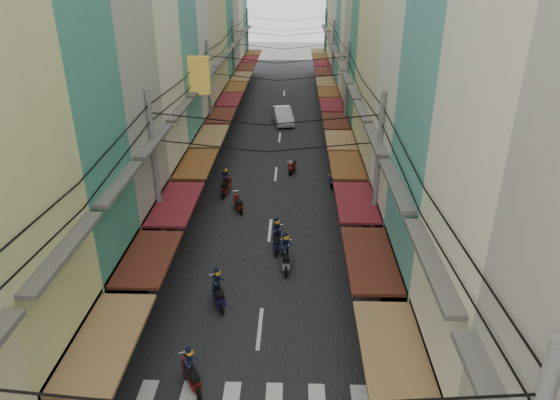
% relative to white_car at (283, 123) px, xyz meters
% --- Properties ---
extents(ground, '(160.00, 160.00, 0.00)m').
position_rel_white_car_xyz_m(ground, '(-0.14, -26.26, 0.00)').
color(ground, slate).
rests_on(ground, ground).
extents(road, '(10.00, 80.00, 0.02)m').
position_rel_white_car_xyz_m(road, '(-0.14, -6.26, 0.01)').
color(road, black).
rests_on(road, ground).
extents(sidewalk_left, '(3.00, 80.00, 0.06)m').
position_rel_white_car_xyz_m(sidewalk_left, '(-6.64, -6.26, 0.03)').
color(sidewalk_left, gray).
rests_on(sidewalk_left, ground).
extents(sidewalk_right, '(3.00, 80.00, 0.06)m').
position_rel_white_car_xyz_m(sidewalk_right, '(6.36, -6.26, 0.03)').
color(sidewalk_right, gray).
rests_on(sidewalk_right, ground).
extents(building_row_left, '(7.80, 67.67, 23.70)m').
position_rel_white_car_xyz_m(building_row_left, '(-8.05, -9.69, 9.78)').
color(building_row_left, silver).
rests_on(building_row_left, ground).
extents(building_row_right, '(7.80, 68.98, 22.59)m').
position_rel_white_car_xyz_m(building_row_right, '(7.78, -9.81, 9.41)').
color(building_row_right, '#3F8C75').
rests_on(building_row_right, ground).
extents(utility_poles, '(10.20, 66.13, 8.20)m').
position_rel_white_car_xyz_m(utility_poles, '(-0.14, -11.24, 6.59)').
color(utility_poles, gray).
rests_on(utility_poles, ground).
extents(white_car, '(5.28, 2.82, 1.77)m').
position_rel_white_car_xyz_m(white_car, '(0.00, 0.00, 0.00)').
color(white_car, white).
rests_on(white_car, ground).
extents(bicycle, '(1.67, 0.77, 1.11)m').
position_rel_white_car_xyz_m(bicycle, '(5.57, -23.63, 0.00)').
color(bicycle, black).
rests_on(bicycle, ground).
extents(moving_scooters, '(7.15, 21.01, 1.86)m').
position_rel_white_car_xyz_m(moving_scooters, '(-0.77, -21.85, 0.52)').
color(moving_scooters, black).
rests_on(moving_scooters, ground).
extents(parked_scooters, '(13.37, 13.85, 1.01)m').
position_rel_white_car_xyz_m(parked_scooters, '(4.08, -29.60, 0.48)').
color(parked_scooters, black).
rests_on(parked_scooters, ground).
extents(pedestrians, '(13.20, 18.77, 2.16)m').
position_rel_white_car_xyz_m(pedestrians, '(-4.26, -24.99, 1.01)').
color(pedestrians, '#281E29').
rests_on(pedestrians, ground).
extents(market_umbrella, '(2.56, 2.56, 2.70)m').
position_rel_white_car_xyz_m(market_umbrella, '(6.41, -33.11, 2.38)').
color(market_umbrella, '#B2B2B7').
rests_on(market_umbrella, ground).
extents(traffic_sign, '(0.10, 0.64, 2.94)m').
position_rel_white_car_xyz_m(traffic_sign, '(5.18, -27.50, 2.14)').
color(traffic_sign, gray).
rests_on(traffic_sign, ground).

